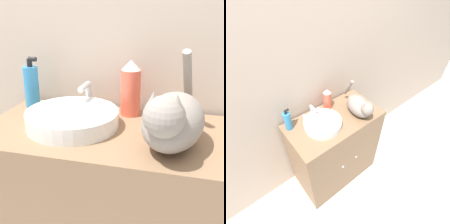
{
  "view_description": "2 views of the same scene",
  "coord_description": "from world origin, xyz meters",
  "views": [
    {
      "loc": [
        0.26,
        -0.69,
        1.32
      ],
      "look_at": [
        0.02,
        0.18,
        0.97
      ],
      "focal_mm": 50.0,
      "sensor_mm": 36.0,
      "label": 1
    },
    {
      "loc": [
        -0.65,
        -0.63,
        1.97
      ],
      "look_at": [
        0.02,
        0.2,
        0.98
      ],
      "focal_mm": 28.0,
      "sensor_mm": 36.0,
      "label": 2
    }
  ],
  "objects": [
    {
      "name": "sink_basin",
      "position": [
        -0.12,
        0.22,
        0.92
      ],
      "size": [
        0.32,
        0.32,
        0.06
      ],
      "color": "white",
      "rests_on": "vanity_cabinet"
    },
    {
      "name": "soap_bottle",
      "position": [
        -0.35,
        0.37,
        0.97
      ],
      "size": [
        0.06,
        0.06,
        0.2
      ],
      "color": "#338CCC",
      "rests_on": "vanity_cabinet"
    },
    {
      "name": "cat",
      "position": [
        0.21,
        0.14,
        0.98
      ],
      "size": [
        0.21,
        0.41,
        0.27
      ],
      "rotation": [
        0.0,
        0.0,
        -1.73
      ],
      "color": "gray",
      "rests_on": "vanity_cabinet"
    },
    {
      "name": "wall_back",
      "position": [
        0.0,
        0.5,
        1.25
      ],
      "size": [
        6.0,
        0.05,
        2.5
      ],
      "color": "#C6B29E",
      "rests_on": "ground_plane"
    },
    {
      "name": "vanity_cabinet",
      "position": [
        0.0,
        0.23,
        0.44
      ],
      "size": [
        0.85,
        0.47,
        0.89
      ],
      "color": "#8C6B4C",
      "rests_on": "ground_plane"
    },
    {
      "name": "ground_plane",
      "position": [
        0.0,
        0.0,
        0.0
      ],
      "size": [
        8.0,
        8.0,
        0.0
      ],
      "primitive_type": "plane",
      "color": "beige"
    },
    {
      "name": "spray_bottle",
      "position": [
        0.04,
        0.38,
        0.99
      ],
      "size": [
        0.07,
        0.07,
        0.21
      ],
      "color": "#EF6047",
      "rests_on": "vanity_cabinet"
    },
    {
      "name": "faucet",
      "position": [
        -0.12,
        0.38,
        0.94
      ],
      "size": [
        0.18,
        0.11,
        0.12
      ],
      "color": "silver",
      "rests_on": "vanity_cabinet"
    }
  ]
}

